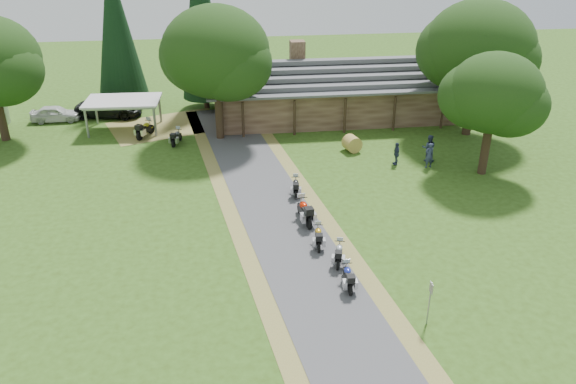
{
  "coord_description": "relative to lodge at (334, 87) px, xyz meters",
  "views": [
    {
      "loc": [
        -3.97,
        -21.66,
        15.45
      ],
      "look_at": [
        -0.27,
        6.24,
        1.6
      ],
      "focal_mm": 35.0,
      "sensor_mm": 36.0,
      "label": 1
    }
  ],
  "objects": [
    {
      "name": "carport",
      "position": [
        -17.28,
        -1.52,
        -1.2
      ],
      "size": [
        5.92,
        4.09,
        2.49
      ],
      "primitive_type": null,
      "rotation": [
        0.0,
        0.0,
        -0.05
      ],
      "color": "silver",
      "rests_on": "ground"
    },
    {
      "name": "car_white_sedan",
      "position": [
        -23.33,
        1.36,
        -1.6
      ],
      "size": [
        2.16,
        5.08,
        1.69
      ],
      "primitive_type": "imported",
      "rotation": [
        0.0,
        0.0,
        1.57
      ],
      "color": "silver",
      "rests_on": "ground"
    },
    {
      "name": "sign_post",
      "position": [
        -1.7,
        -27.81,
        -1.4
      ],
      "size": [
        0.38,
        0.06,
        2.1
      ],
      "primitive_type": null,
      "color": "gray",
      "rests_on": "ground"
    },
    {
      "name": "motorcycle_row_e",
      "position": [
        -5.41,
        -14.89,
        -1.87
      ],
      "size": [
        0.76,
        1.74,
        1.16
      ],
      "primitive_type": null,
      "rotation": [
        0.0,
        0.0,
        1.45
      ],
      "color": "black",
      "rests_on": "ground"
    },
    {
      "name": "person_a",
      "position": [
        4.17,
        -11.99,
        -1.41
      ],
      "size": [
        0.66,
        0.53,
        2.08
      ],
      "primitive_type": "imported",
      "rotation": [
        0.0,
        0.0,
        3.33
      ],
      "color": "#2E3652",
      "rests_on": "ground"
    },
    {
      "name": "car_dark_suv",
      "position": [
        -19.03,
        2.14,
        -1.3
      ],
      "size": [
        3.49,
        6.36,
        2.31
      ],
      "primitive_type": "imported",
      "rotation": [
        0.0,
        0.0,
        1.41
      ],
      "color": "black",
      "rests_on": "ground"
    },
    {
      "name": "motorcycle_carport_a",
      "position": [
        -15.56,
        -3.41,
        -1.75
      ],
      "size": [
        1.54,
        2.14,
        1.41
      ],
      "primitive_type": null,
      "rotation": [
        0.0,
        0.0,
        1.1
      ],
      "color": "gold",
      "rests_on": "ground"
    },
    {
      "name": "cedar_far",
      "position": [
        -18.1,
        5.05,
        3.96
      ],
      "size": [
        4.28,
        4.28,
        12.82
      ],
      "primitive_type": "cone",
      "color": "black",
      "rests_on": "ground"
    },
    {
      "name": "cedar_near",
      "position": [
        -10.8,
        3.41,
        5.15
      ],
      "size": [
        4.02,
        4.02,
        15.2
      ],
      "primitive_type": "cone",
      "color": "black",
      "rests_on": "ground"
    },
    {
      "name": "motorcycle_carport_b",
      "position": [
        -13.08,
        -5.26,
        -1.84
      ],
      "size": [
        1.07,
        1.87,
        1.22
      ],
      "primitive_type": null,
      "rotation": [
        0.0,
        0.0,
        1.28
      ],
      "color": "slate",
      "rests_on": "ground"
    },
    {
      "name": "driveway",
      "position": [
        -6.5,
        -20.0,
        -2.45
      ],
      "size": [
        51.95,
        51.95,
        0.0
      ],
      "primitive_type": "plane",
      "rotation": [
        0.0,
        0.0,
        0.14
      ],
      "color": "#49494C",
      "rests_on": "ground"
    },
    {
      "name": "motorcycle_row_c",
      "position": [
        -5.1,
        -20.98,
        -1.87
      ],
      "size": [
        0.76,
        1.74,
        1.15
      ],
      "primitive_type": null,
      "rotation": [
        0.0,
        0.0,
        1.44
      ],
      "color": "#C69017",
      "rests_on": "ground"
    },
    {
      "name": "motorcycle_row_b",
      "position": [
        -4.38,
        -22.69,
        -1.88
      ],
      "size": [
        0.97,
        1.74,
        1.13
      ],
      "primitive_type": null,
      "rotation": [
        0.0,
        0.0,
        1.3
      ],
      "color": "#AFB3B8",
      "rests_on": "ground"
    },
    {
      "name": "oak_driveway",
      "position": [
        7.39,
        -13.38,
        2.0
      ],
      "size": [
        5.97,
        5.97,
        8.91
      ],
      "primitive_type": null,
      "color": "#163610",
      "rests_on": "ground"
    },
    {
      "name": "person_c",
      "position": [
        2.12,
        -11.19,
        -1.51
      ],
      "size": [
        0.39,
        0.54,
        1.88
      ],
      "primitive_type": "imported",
      "rotation": [
        0.0,
        0.0,
        4.69
      ],
      "color": "#2E3652",
      "rests_on": "ground"
    },
    {
      "name": "person_b",
      "position": [
        4.54,
        -10.89,
        -1.32
      ],
      "size": [
        0.76,
        0.65,
        2.26
      ],
      "primitive_type": "imported",
      "rotation": [
        0.0,
        0.0,
        2.81
      ],
      "color": "#2E3652",
      "rests_on": "ground"
    },
    {
      "name": "oak_lodge_left",
      "position": [
        -9.79,
        -4.44,
        2.92
      ],
      "size": [
        7.88,
        7.88,
        10.73
      ],
      "primitive_type": null,
      "color": "#163610",
      "rests_on": "ground"
    },
    {
      "name": "lodge",
      "position": [
        0.0,
        0.0,
        0.0
      ],
      "size": [
        21.4,
        9.4,
        4.9
      ],
      "primitive_type": null,
      "color": "brown",
      "rests_on": "ground"
    },
    {
      "name": "hay_bale",
      "position": [
        -0.32,
        -8.4,
        -1.86
      ],
      "size": [
        1.4,
        1.33,
        1.17
      ],
      "primitive_type": "cylinder",
      "rotation": [
        1.57,
        0.0,
        0.25
      ],
      "color": "olive",
      "rests_on": "ground"
    },
    {
      "name": "motorcycle_row_d",
      "position": [
        -5.42,
        -18.38,
        -1.72
      ],
      "size": [
        0.98,
        2.2,
        1.45
      ],
      "primitive_type": null,
      "rotation": [
        0.0,
        0.0,
        1.71
      ],
      "color": "red",
      "rests_on": "ground"
    },
    {
      "name": "oak_lodge_right",
      "position": [
        9.47,
        -6.08,
        3.05
      ],
      "size": [
        8.12,
        8.12,
        10.99
      ],
      "primitive_type": null,
      "color": "#163610",
      "rests_on": "ground"
    },
    {
      "name": "ground",
      "position": [
        -6.0,
        -24.0,
        -2.45
      ],
      "size": [
        120.0,
        120.0,
        0.0
      ],
      "primitive_type": "plane",
      "color": "#304A14",
      "rests_on": "ground"
    },
    {
      "name": "motorcycle_row_a",
      "position": [
        -4.4,
        -24.73,
        -1.87
      ],
      "size": [
        0.64,
        1.72,
        1.16
      ],
      "primitive_type": null,
      "rotation": [
        0.0,
        0.0,
        1.52
      ],
      "color": "navy",
      "rests_on": "ground"
    }
  ]
}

